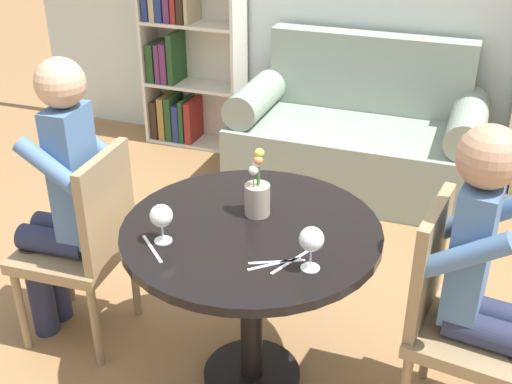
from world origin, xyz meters
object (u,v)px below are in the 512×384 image
person_right (490,285)px  wine_glass_left (161,217)px  wine_glass_right (311,240)px  chair_right (456,313)px  flower_vase (257,194)px  couch (357,138)px  bookshelf_left (184,55)px  person_left (62,201)px  chair_left (87,240)px

person_right → wine_glass_left: size_ratio=8.42×
person_right → wine_glass_right: 0.63m
chair_right → flower_vase: (-0.76, 0.04, 0.32)m
wine_glass_left → couch: bearing=83.1°
couch → flower_vase: (-0.01, -1.82, 0.50)m
bookshelf_left → person_left: size_ratio=1.05×
wine_glass_left → bookshelf_left: bearing=114.5°
bookshelf_left → wine_glass_left: bookshelf_left is taller
wine_glass_left → wine_glass_right: 0.53m
person_right → wine_glass_left: (-1.09, -0.24, 0.17)m
chair_right → flower_vase: size_ratio=3.37×
couch → chair_right: bearing=-68.0°
wine_glass_left → wine_glass_right: (0.53, 0.02, 0.01)m
couch → chair_right: 2.01m
bookshelf_left → chair_right: 2.98m
person_right → wine_glass_left: bearing=109.5°
flower_vase → chair_left: bearing=-174.1°
chair_left → chair_right: (1.50, 0.04, 0.00)m
wine_glass_left → flower_vase: size_ratio=0.54×
couch → bookshelf_left: 1.41m
person_left → chair_left: bearing=92.2°
couch → chair_left: (-0.75, -1.90, 0.18)m
wine_glass_right → chair_right: bearing=26.5°
chair_left → person_left: bearing=-87.8°
person_left → wine_glass_left: bearing=66.9°
couch → chair_right: (0.75, -1.86, 0.18)m
wine_glass_right → flower_vase: (-0.29, 0.28, -0.02)m
flower_vase → bookshelf_left: bearing=122.5°
couch → person_right: bearing=-65.9°
bookshelf_left → chair_right: (2.09, -2.12, -0.16)m
chair_left → chair_right: size_ratio=1.00×
wine_glass_right → couch: bearing=97.5°
bookshelf_left → wine_glass_right: bearing=-55.6°
flower_vase → person_left: bearing=-174.1°
person_left → wine_glass_right: 1.14m
wine_glass_left → flower_vase: flower_vase is taller
bookshelf_left → flower_vase: bookshelf_left is taller
wine_glass_right → flower_vase: flower_vase is taller
person_right → wine_glass_left: person_right is taller
couch → person_right: 2.09m
wine_glass_right → flower_vase: size_ratio=0.58×
chair_left → wine_glass_right: (1.02, -0.20, 0.34)m
wine_glass_left → flower_vase: (0.24, 0.30, -0.01)m
bookshelf_left → flower_vase: bearing=-57.5°
chair_right → wine_glass_right: bearing=123.8°
bookshelf_left → chair_left: 2.25m
wine_glass_left → wine_glass_right: size_ratio=0.93×
person_left → person_right: 1.68m
couch → flower_vase: size_ratio=5.76×
person_right → chair_right: bearing=85.2°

